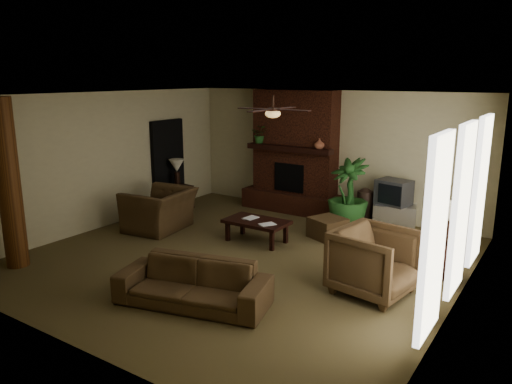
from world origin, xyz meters
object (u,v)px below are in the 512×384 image
Objects in this scene: log_column at (9,184)px; armchair_right at (375,259)px; sofa at (193,276)px; ottoman at (328,228)px; armchair_left at (159,203)px; tv_stand at (394,216)px; side_table_left at (179,197)px; floor_plant at (347,209)px; side_table_right at (446,259)px; floor_vase at (365,203)px; lamp_right at (450,216)px; lamp_left at (177,168)px; coffee_table at (256,223)px.

log_column is 5.89m from armchair_right.
sofa reaches higher than ottoman.
armchair_left is 1.52× the size of tv_stand.
armchair_left is 3.45m from ottoman.
armchair_right reaches higher than ottoman.
tv_stand is 4.98m from side_table_left.
floor_plant is 2.68× the size of side_table_left.
floor_plant is at bearing 70.60° from sofa.
side_table_right is (6.10, 3.50, -1.12)m from log_column.
armchair_right is 2.58m from ottoman.
armchair_right is (4.78, -0.52, -0.03)m from armchair_left.
side_table_left is at bearing -169.62° from floor_plant.
lamp_right is (2.16, -2.07, 0.57)m from floor_vase.
tv_stand is at bearing 0.00° from floor_vase.
side_table_left is (-4.14, -1.32, -0.16)m from floor_vase.
tv_stand is at bearing 126.11° from side_table_right.
sofa reaches higher than floor_vase.
tv_stand is 5.05m from lamp_left.
lamp_left is 1.18× the size of side_table_right.
sofa reaches higher than tv_stand.
armchair_left is 0.88× the size of floor_plant.
coffee_table is 3.48m from lamp_right.
side_table_left is 0.85× the size of lamp_left.
sofa is 3.85× the size of side_table_left.
sofa is (3.40, 0.53, -0.99)m from log_column.
floor_plant is at bearing -104.39° from floor_vase.
log_column reaches higher than ottoman.
lamp_left is at bearing -158.18° from armchair_left.
floor_vase is (3.94, 5.55, -0.97)m from log_column.
lamp_right is at bearing -21.26° from armchair_right.
armchair_right is (1.97, 1.72, 0.12)m from sofa.
floor_plant is 2.27× the size of lamp_right.
armchair_left is 2.35× the size of side_table_left.
side_table_left is 0.73m from lamp_left.
sofa is 3.53× the size of ottoman.
log_column is at bearing -87.26° from lamp_left.
side_table_right is at bearing -69.58° from tv_stand.
log_column is 5.73m from ottoman.
ottoman is 1.09× the size of side_table_left.
lamp_right is at bearing 29.73° from log_column.
armchair_left is 1.68m from lamp_left.
armchair_left is 4.36m from floor_vase.
ottoman is 0.41× the size of floor_plant.
armchair_left is at bearing -145.50° from floor_plant.
side_table_left is 6.34m from side_table_right.
ottoman is 1.09× the size of side_table_right.
armchair_left is 2.15× the size of ottoman.
floor_vase is at bearing 69.49° from sofa.
log_column reaches higher than floor_plant.
sofa is 2.62m from armchair_right.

